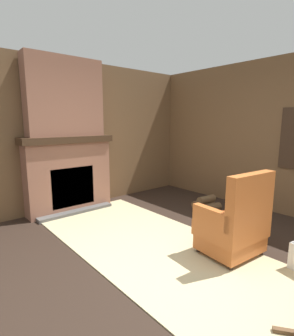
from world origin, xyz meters
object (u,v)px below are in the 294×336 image
at_px(storage_case, 79,131).
at_px(armchair, 234,226).
at_px(firewood_stack, 206,204).
at_px(oil_lamp_vase, 37,132).

bearing_deg(storage_case, armchair, 10.54).
bearing_deg(firewood_stack, armchair, -42.50).
distance_m(firewood_stack, storage_case, 2.65).
xyz_separation_m(oil_lamp_vase, storage_case, (0.00, 0.72, -0.00)).
bearing_deg(firewood_stack, oil_lamp_vase, -123.71).
distance_m(firewood_stack, oil_lamp_vase, 3.16).
relative_size(armchair, firewood_stack, 2.29).
bearing_deg(storage_case, oil_lamp_vase, -90.01).
height_order(armchair, oil_lamp_vase, oil_lamp_vase).
xyz_separation_m(armchair, oil_lamp_vase, (-2.83, -1.25, 1.04)).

